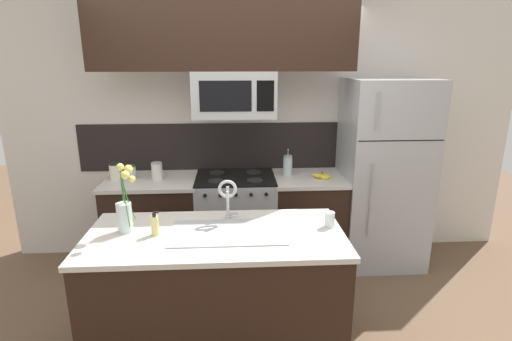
# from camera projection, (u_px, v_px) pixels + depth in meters

# --- Properties ---
(ground_plane) EXTENTS (10.00, 10.00, 0.00)m
(ground_plane) POSITION_uv_depth(u_px,v_px,m) (238.00, 317.00, 3.23)
(ground_plane) COLOR brown
(rear_partition) EXTENTS (5.20, 0.10, 2.60)m
(rear_partition) POSITION_uv_depth(u_px,v_px,m) (263.00, 131.00, 4.12)
(rear_partition) COLOR silver
(rear_partition) RESTS_ON ground
(splash_band) EXTENTS (3.14, 0.01, 0.48)m
(splash_band) POSITION_uv_depth(u_px,v_px,m) (235.00, 146.00, 4.09)
(splash_band) COLOR black
(splash_band) RESTS_ON rear_partition
(back_counter_left) EXTENTS (0.88, 0.65, 0.91)m
(back_counter_left) POSITION_uv_depth(u_px,v_px,m) (154.00, 223.00, 3.93)
(back_counter_left) COLOR black
(back_counter_left) RESTS_ON ground
(back_counter_right) EXTENTS (0.71, 0.65, 0.91)m
(back_counter_right) POSITION_uv_depth(u_px,v_px,m) (307.00, 220.00, 4.01)
(back_counter_right) COLOR black
(back_counter_right) RESTS_ON ground
(stove_range) EXTENTS (0.76, 0.64, 0.93)m
(stove_range) POSITION_uv_depth(u_px,v_px,m) (236.00, 221.00, 3.97)
(stove_range) COLOR #A8AAAF
(stove_range) RESTS_ON ground
(microwave) EXTENTS (0.74, 0.40, 0.41)m
(microwave) POSITION_uv_depth(u_px,v_px,m) (234.00, 94.00, 3.61)
(microwave) COLOR #A8AAAF
(upper_cabinet_band) EXTENTS (2.29, 0.34, 0.60)m
(upper_cabinet_band) POSITION_uv_depth(u_px,v_px,m) (223.00, 35.00, 3.44)
(upper_cabinet_band) COLOR black
(refrigerator) EXTENTS (0.80, 0.74, 1.84)m
(refrigerator) POSITION_uv_depth(u_px,v_px,m) (382.00, 174.00, 3.95)
(refrigerator) COLOR #A8AAAF
(refrigerator) RESTS_ON ground
(storage_jar_tall) EXTENTS (0.11, 0.11, 0.17)m
(storage_jar_tall) POSITION_uv_depth(u_px,v_px,m) (115.00, 171.00, 3.76)
(storage_jar_tall) COLOR silver
(storage_jar_tall) RESTS_ON back_counter_left
(storage_jar_medium) EXTENTS (0.10, 0.10, 0.13)m
(storage_jar_medium) POSITION_uv_depth(u_px,v_px,m) (130.00, 172.00, 3.80)
(storage_jar_medium) COLOR silver
(storage_jar_medium) RESTS_ON back_counter_left
(storage_jar_short) EXTENTS (0.10, 0.10, 0.16)m
(storage_jar_short) POSITION_uv_depth(u_px,v_px,m) (157.00, 171.00, 3.78)
(storage_jar_short) COLOR silver
(storage_jar_short) RESTS_ON back_counter_left
(banana_bunch) EXTENTS (0.19, 0.16, 0.08)m
(banana_bunch) POSITION_uv_depth(u_px,v_px,m) (322.00, 176.00, 3.83)
(banana_bunch) COLOR yellow
(banana_bunch) RESTS_ON back_counter_right
(french_press) EXTENTS (0.09, 0.09, 0.27)m
(french_press) POSITION_uv_depth(u_px,v_px,m) (288.00, 165.00, 3.91)
(french_press) COLOR silver
(french_press) RESTS_ON back_counter_right
(island_counter) EXTENTS (1.71, 0.80, 0.91)m
(island_counter) POSITION_uv_depth(u_px,v_px,m) (217.00, 293.00, 2.76)
(island_counter) COLOR black
(island_counter) RESTS_ON ground
(kitchen_sink) EXTENTS (0.76, 0.42, 0.16)m
(kitchen_sink) POSITION_uv_depth(u_px,v_px,m) (228.00, 242.00, 2.66)
(kitchen_sink) COLOR #ADAFB5
(kitchen_sink) RESTS_ON island_counter
(sink_faucet) EXTENTS (0.14, 0.14, 0.31)m
(sink_faucet) POSITION_uv_depth(u_px,v_px,m) (228.00, 194.00, 2.79)
(sink_faucet) COLOR #B7BABF
(sink_faucet) RESTS_ON island_counter
(dish_soap_bottle) EXTENTS (0.06, 0.05, 0.16)m
(dish_soap_bottle) POSITION_uv_depth(u_px,v_px,m) (155.00, 225.00, 2.59)
(dish_soap_bottle) COLOR #DBCC75
(dish_soap_bottle) RESTS_ON island_counter
(spare_glass) EXTENTS (0.07, 0.07, 0.10)m
(spare_glass) POSITION_uv_depth(u_px,v_px,m) (330.00, 219.00, 2.73)
(spare_glass) COLOR silver
(spare_glass) RESTS_ON island_counter
(flower_vase) EXTENTS (0.13, 0.23, 0.45)m
(flower_vase) POSITION_uv_depth(u_px,v_px,m) (125.00, 210.00, 2.63)
(flower_vase) COLOR silver
(flower_vase) RESTS_ON island_counter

